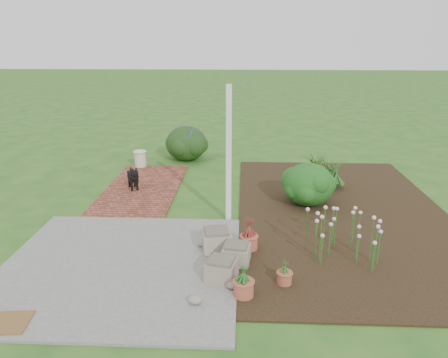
{
  "coord_description": "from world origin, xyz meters",
  "views": [
    {
      "loc": [
        0.57,
        -7.45,
        3.26
      ],
      "look_at": [
        0.2,
        0.4,
        0.7
      ],
      "focal_mm": 35.0,
      "sensor_mm": 36.0,
      "label": 1
    }
  ],
  "objects_px": {
    "cream_ceramic_urn": "(140,159)",
    "evergreen_shrub": "(309,183)",
    "stone_trough_near": "(222,270)",
    "black_dog": "(133,176)"
  },
  "relations": [
    {
      "from": "cream_ceramic_urn",
      "to": "evergreen_shrub",
      "type": "height_order",
      "value": "evergreen_shrub"
    },
    {
      "from": "black_dog",
      "to": "evergreen_shrub",
      "type": "bearing_deg",
      "value": -34.96
    },
    {
      "from": "black_dog",
      "to": "cream_ceramic_urn",
      "type": "relative_size",
      "value": 1.4
    },
    {
      "from": "stone_trough_near",
      "to": "evergreen_shrub",
      "type": "distance_m",
      "value": 3.41
    },
    {
      "from": "stone_trough_near",
      "to": "cream_ceramic_urn",
      "type": "relative_size",
      "value": 0.98
    },
    {
      "from": "black_dog",
      "to": "evergreen_shrub",
      "type": "xyz_separation_m",
      "value": [
        3.74,
        -0.66,
        0.12
      ]
    },
    {
      "from": "stone_trough_near",
      "to": "evergreen_shrub",
      "type": "height_order",
      "value": "evergreen_shrub"
    },
    {
      "from": "evergreen_shrub",
      "to": "black_dog",
      "type": "bearing_deg",
      "value": 170.0
    },
    {
      "from": "cream_ceramic_urn",
      "to": "evergreen_shrub",
      "type": "distance_m",
      "value": 4.72
    },
    {
      "from": "cream_ceramic_urn",
      "to": "evergreen_shrub",
      "type": "xyz_separation_m",
      "value": [
        4.01,
        -2.48,
        0.22
      ]
    }
  ]
}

